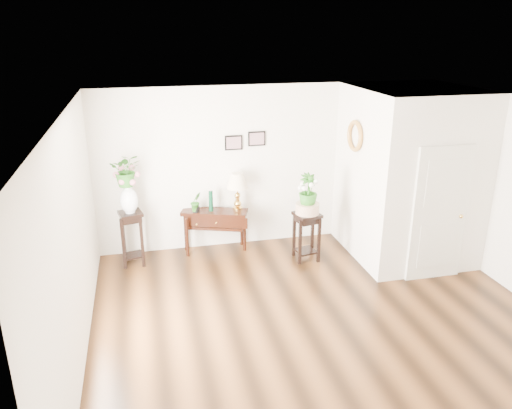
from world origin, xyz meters
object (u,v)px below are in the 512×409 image
object	(u,v)px
console_table	(215,231)
plant_stand_b	(306,236)
table_lamp	(237,189)
plant_stand_a	(133,238)

from	to	relation	value
console_table	plant_stand_b	distance (m)	1.58
console_table	table_lamp	xyz separation A→B (m)	(0.40, 0.00, 0.72)
table_lamp	plant_stand_a	distance (m)	1.91
plant_stand_b	console_table	bearing A→B (deg)	154.52
plant_stand_a	plant_stand_b	size ratio (longest dim) A/B	1.11
plant_stand_a	plant_stand_b	bearing A→B (deg)	-9.72
plant_stand_a	plant_stand_b	world-z (taller)	plant_stand_a
plant_stand_a	table_lamp	bearing A→B (deg)	6.35
plant_stand_a	console_table	bearing A→B (deg)	8.18
table_lamp	plant_stand_a	world-z (taller)	table_lamp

